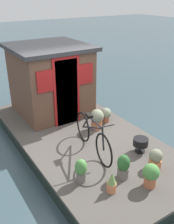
% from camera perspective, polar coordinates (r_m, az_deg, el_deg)
% --- Properties ---
extents(ground_plane, '(60.00, 60.00, 0.00)m').
position_cam_1_polar(ground_plane, '(6.43, -0.97, -8.27)').
color(ground_plane, '#384C54').
extents(houseboat_deck, '(5.57, 2.80, 0.40)m').
position_cam_1_polar(houseboat_deck, '(6.32, -0.98, -6.74)').
color(houseboat_deck, '#4C4742').
rests_on(houseboat_deck, ground_plane).
extents(houseboat_cabin, '(2.05, 2.01, 1.88)m').
position_cam_1_polar(houseboat_cabin, '(7.18, -8.10, 7.21)').
color(houseboat_cabin, brown).
rests_on(houseboat_cabin, houseboat_deck).
extents(bicycle, '(1.72, 0.50, 0.83)m').
position_cam_1_polar(bicycle, '(5.43, 1.23, -5.36)').
color(bicycle, black).
rests_on(bicycle, houseboat_deck).
extents(potted_plant_geranium, '(0.30, 0.30, 0.45)m').
position_cam_1_polar(potted_plant_geranium, '(4.75, 14.00, -13.28)').
color(potted_plant_geranium, '#B2603D').
rests_on(potted_plant_geranium, houseboat_deck).
extents(potted_plant_basil, '(0.28, 0.28, 0.39)m').
position_cam_1_polar(potted_plant_basil, '(6.76, 4.24, -0.49)').
color(potted_plant_basil, '#935138').
rests_on(potted_plant_basil, houseboat_deck).
extents(potted_plant_sage, '(0.17, 0.17, 0.40)m').
position_cam_1_polar(potted_plant_sage, '(4.56, 5.53, -15.38)').
color(potted_plant_sage, '#C6754C').
rests_on(potted_plant_sage, houseboat_deck).
extents(potted_plant_fern, '(0.35, 0.35, 0.52)m').
position_cam_1_polar(potted_plant_fern, '(6.38, 2.19, -1.45)').
color(potted_plant_fern, '#B2603D').
rests_on(potted_plant_fern, houseboat_deck).
extents(potted_plant_thyme, '(0.23, 0.23, 0.49)m').
position_cam_1_polar(potted_plant_thyme, '(4.84, 8.09, -11.85)').
color(potted_plant_thyme, slate).
rests_on(potted_plant_thyme, houseboat_deck).
extents(potted_plant_ivy, '(0.22, 0.22, 0.47)m').
position_cam_1_polar(potted_plant_ivy, '(4.71, -1.35, -12.73)').
color(potted_plant_ivy, slate).
rests_on(potted_plant_ivy, houseboat_deck).
extents(potted_plant_mint, '(0.26, 0.26, 0.40)m').
position_cam_1_polar(potted_plant_mint, '(5.25, 14.98, -9.96)').
color(potted_plant_mint, '#C6754C').
rests_on(potted_plant_mint, houseboat_deck).
extents(charcoal_grill, '(0.32, 0.32, 0.32)m').
position_cam_1_polar(charcoal_grill, '(5.63, 11.82, -6.66)').
color(charcoal_grill, black).
rests_on(charcoal_grill, houseboat_deck).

